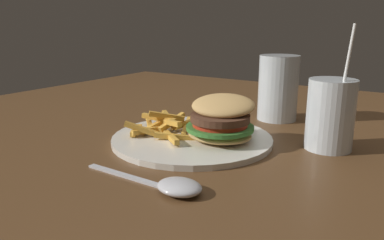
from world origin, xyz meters
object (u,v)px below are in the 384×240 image
(beer_glass, at_px, (278,90))
(spoon, at_px, (175,186))
(meal_plate_near, at_px, (203,130))
(juice_glass, at_px, (330,118))

(beer_glass, height_order, spoon, beer_glass)
(meal_plate_near, bearing_deg, beer_glass, 78.28)
(beer_glass, xyz_separation_m, spoon, (0.03, -0.43, -0.06))
(meal_plate_near, relative_size, beer_glass, 2.04)
(juice_glass, relative_size, spoon, 1.08)
(spoon, bearing_deg, meal_plate_near, 111.94)
(spoon, bearing_deg, beer_glass, 94.11)
(meal_plate_near, height_order, spoon, meal_plate_near)
(meal_plate_near, xyz_separation_m, spoon, (0.08, -0.19, -0.02))
(juice_glass, bearing_deg, beer_glass, 135.41)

